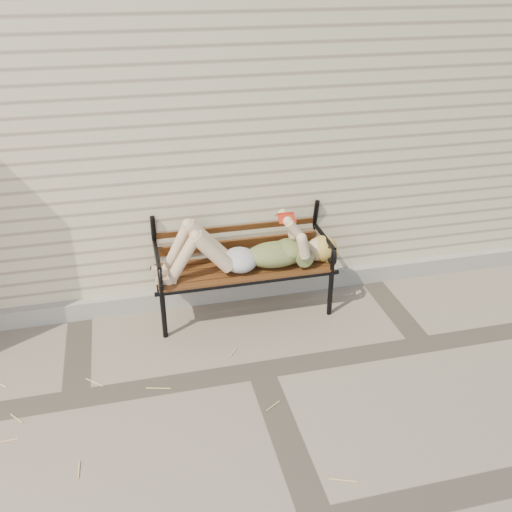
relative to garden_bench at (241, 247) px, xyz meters
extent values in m
plane|color=gray|center=(-0.05, -0.85, -0.54)|extent=(80.00, 80.00, 0.00)
cube|color=beige|center=(-0.05, 2.15, 0.96)|extent=(8.00, 4.00, 3.00)
cube|color=#A39E93|center=(-0.05, 0.12, -0.47)|extent=(8.00, 0.10, 0.15)
cylinder|color=black|center=(-0.66, -0.29, -0.34)|extent=(0.04, 0.04, 0.40)
cylinder|color=black|center=(-0.66, 0.11, -0.34)|extent=(0.04, 0.04, 0.40)
cylinder|color=black|center=(0.66, -0.29, -0.34)|extent=(0.04, 0.04, 0.40)
cylinder|color=black|center=(0.66, 0.11, -0.34)|extent=(0.04, 0.04, 0.40)
cube|color=#533115|center=(0.00, -0.09, -0.14)|extent=(1.35, 0.44, 0.03)
cylinder|color=black|center=(0.00, -0.29, -0.16)|extent=(1.42, 0.04, 0.04)
cylinder|color=black|center=(0.00, 0.11, -0.16)|extent=(1.42, 0.04, 0.04)
torus|color=black|center=(0.00, 0.20, 0.30)|extent=(0.25, 0.03, 0.25)
ellipsoid|color=#0A3147|center=(0.25, -0.12, -0.04)|extent=(0.48, 0.28, 0.19)
ellipsoid|color=#0A3147|center=(0.36, -0.12, 0.00)|extent=(0.23, 0.27, 0.14)
ellipsoid|color=silver|center=(-0.04, -0.12, -0.05)|extent=(0.27, 0.30, 0.17)
sphere|color=#CEAE8B|center=(0.60, -0.12, -0.04)|extent=(0.20, 0.20, 0.20)
ellipsoid|color=#BF9047|center=(0.64, -0.12, -0.03)|extent=(0.22, 0.23, 0.20)
cube|color=#A72613|center=(0.32, -0.12, 0.30)|extent=(0.12, 0.02, 0.02)
cube|color=beige|center=(0.32, -0.16, 0.28)|extent=(0.12, 0.08, 0.04)
cube|color=beige|center=(0.32, -0.08, 0.28)|extent=(0.12, 0.08, 0.04)
cube|color=#A72613|center=(0.32, -0.16, 0.28)|extent=(0.13, 0.08, 0.05)
cube|color=#A72613|center=(0.32, -0.08, 0.28)|extent=(0.13, 0.08, 0.05)
cylinder|color=#E4B86F|center=(-0.70, -0.62, -0.54)|extent=(0.01, 0.16, 0.01)
cylinder|color=#E4B86F|center=(-1.57, -1.53, -0.54)|extent=(0.01, 0.15, 0.01)
cylinder|color=#E4B86F|center=(-0.57, -1.33, -0.54)|extent=(0.14, 0.08, 0.01)
cylinder|color=#E4B86F|center=(-0.33, -1.61, -0.54)|extent=(0.08, 0.14, 0.01)
cylinder|color=#E4B86F|center=(-0.43, -1.15, -0.54)|extent=(0.05, 0.07, 0.01)
cylinder|color=#E4B86F|center=(-0.32, -1.07, -0.54)|extent=(0.06, 0.12, 0.01)
cylinder|color=#E4B86F|center=(-0.93, -1.03, -0.54)|extent=(0.10, 0.14, 0.01)
cylinder|color=#E4B86F|center=(-0.55, -1.40, -0.54)|extent=(0.08, 0.03, 0.01)
cylinder|color=#E4B86F|center=(-0.59, -0.99, -0.54)|extent=(0.10, 0.07, 0.01)
cylinder|color=#E4B86F|center=(0.11, -1.73, -0.54)|extent=(0.07, 0.11, 0.01)
cylinder|color=#E4B86F|center=(-1.75, -0.81, -0.54)|extent=(0.08, 0.15, 0.01)
cylinder|color=#E4B86F|center=(0.29, -0.61, -0.54)|extent=(0.07, 0.07, 0.01)
cylinder|color=#E4B86F|center=(-1.29, -1.00, -0.54)|extent=(0.03, 0.14, 0.01)
cylinder|color=#E4B86F|center=(0.01, -2.00, -0.54)|extent=(0.08, 0.03, 0.01)
cylinder|color=#E4B86F|center=(-1.71, -0.56, -0.54)|extent=(0.06, 0.13, 0.01)
cylinder|color=#E4B86F|center=(-0.83, -0.63, -0.54)|extent=(0.08, 0.08, 0.01)
camera|label=1|loc=(-0.81, -3.89, 2.05)|focal=40.00mm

